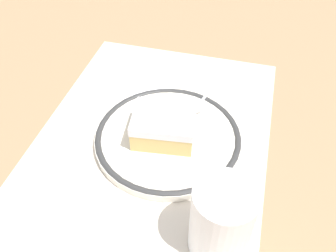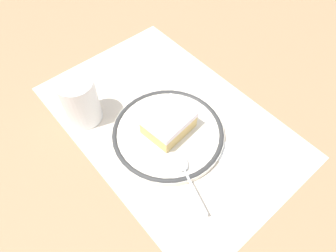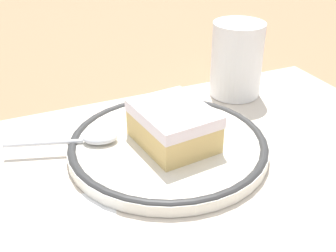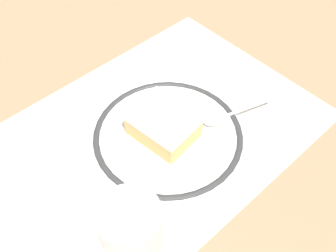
% 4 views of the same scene
% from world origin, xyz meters
% --- Properties ---
extents(ground_plane, '(2.40, 2.40, 0.00)m').
position_xyz_m(ground_plane, '(0.00, 0.00, 0.00)').
color(ground_plane, '#9E7551').
extents(placemat, '(0.55, 0.36, 0.00)m').
position_xyz_m(placemat, '(0.00, 0.00, 0.00)').
color(placemat, beige).
rests_on(placemat, ground_plane).
extents(plate, '(0.23, 0.23, 0.02)m').
position_xyz_m(plate, '(-0.03, 0.03, 0.01)').
color(plate, silver).
rests_on(plate, placemat).
extents(cake_slice, '(0.08, 0.10, 0.04)m').
position_xyz_m(cake_slice, '(-0.02, 0.02, 0.04)').
color(cake_slice, '#DBB76B').
rests_on(cake_slice, plate).
extents(spoon, '(0.13, 0.05, 0.01)m').
position_xyz_m(spoon, '(-0.11, 0.06, 0.02)').
color(spoon, silver).
rests_on(spoon, plate).
extents(cup, '(0.07, 0.07, 0.10)m').
position_xyz_m(cup, '(0.12, 0.13, 0.05)').
color(cup, white).
rests_on(cup, placemat).
extents(napkin, '(0.16, 0.14, 0.00)m').
position_xyz_m(napkin, '(-0.19, -0.06, 0.00)').
color(napkin, white).
rests_on(napkin, placemat).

